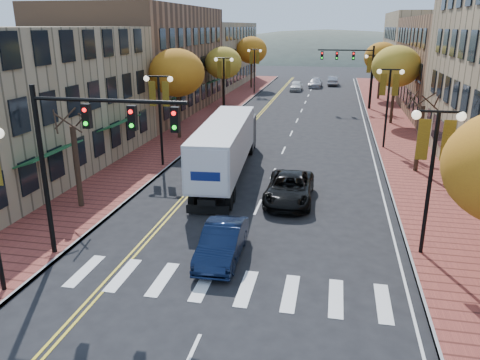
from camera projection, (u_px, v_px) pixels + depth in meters
The scene contains 27 objects.
ground at pixel (208, 318), 15.27m from camera, with size 200.00×200.00×0.00m, color black.
sidewalk_left at pixel (206, 119), 47.18m from camera, with size 4.00×85.00×0.15m, color brown.
sidewalk_right at pixel (392, 127), 43.77m from camera, with size 4.00×85.00×0.15m, color brown.
building_left_mid at pixel (142, 60), 50.25m from camera, with size 12.00×24.00×11.00m, color brown.
building_left_far at pixel (205, 54), 73.74m from camera, with size 12.00×26.00×9.50m, color #9E8966.
building_right_far at pixel (440, 51), 69.57m from camera, with size 15.00×20.00×11.00m, color #9E8966.
tree_left_a at pixel (77, 167), 23.71m from camera, with size 0.28×0.28×4.20m.
tree_left_b at pixel (177, 73), 37.59m from camera, with size 4.48×4.48×7.21m.
tree_left_c at pixel (223, 63), 52.59m from camera, with size 4.16×4.16×6.69m.
tree_left_d at pixel (251, 50), 69.17m from camera, with size 4.61×4.61×7.42m.
tree_right_b at pixel (419, 139), 29.60m from camera, with size 0.28×0.28×4.20m.
tree_right_c at pixel (396, 67), 43.48m from camera, with size 4.48×4.48×7.21m.
tree_right_d at pixel (382, 57), 58.41m from camera, with size 4.35×4.35×7.00m.
lamp_left_b at pixel (160, 103), 30.22m from camera, with size 1.96×0.36×6.05m.
lamp_left_c at pixel (224, 76), 46.97m from camera, with size 1.96×0.36×6.05m.
lamp_left_d at pixel (254, 62), 63.71m from camera, with size 1.96×0.36×6.05m.
lamp_right_a at pixel (433, 155), 18.08m from camera, with size 1.96×0.36×6.05m.
lamp_right_b at pixel (389, 93), 34.82m from camera, with size 1.96×0.36×6.05m.
lamp_right_c at pixel (373, 71), 51.57m from camera, with size 1.96×0.36×6.05m.
traffic_mast_near at pixel (85, 142), 17.55m from camera, with size 6.10×0.35×7.00m.
traffic_mast_far at pixel (354, 65), 51.75m from camera, with size 6.10×0.34×7.00m.
semi_truck at pixel (227, 143), 29.19m from camera, with size 3.43×14.66×3.63m.
navy_sedan at pixel (222, 243), 18.94m from camera, with size 1.51×4.33×1.43m, color black.
black_suv at pixel (289, 188), 25.18m from camera, with size 2.45×5.32×1.48m, color black.
car_far_white at pixel (296, 86), 68.20m from camera, with size 1.67×4.14×1.41m, color white.
car_far_silver at pixel (316, 83), 71.85m from camera, with size 1.93×4.74×1.38m, color #9D9BA3.
car_far_oncoming at pixel (333, 81), 74.39m from camera, with size 1.54×4.42×1.46m, color #9B9AA2.
Camera 1 is at (3.64, -12.61, 9.07)m, focal length 35.00 mm.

